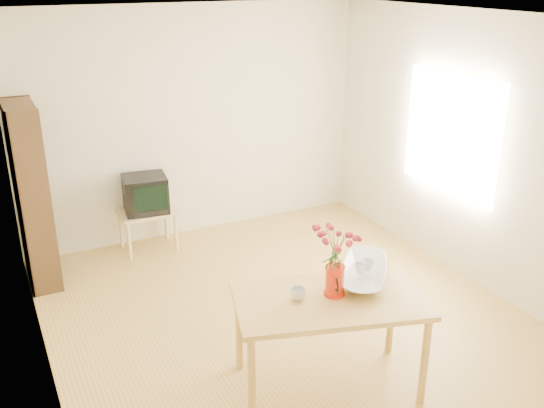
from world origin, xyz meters
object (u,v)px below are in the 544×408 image
table (329,308)px  television (145,193)px  mug (298,294)px  pitcher (335,282)px  bowl (366,249)px

table → television: size_ratio=3.00×
mug → table: bearing=177.2°
mug → television: size_ratio=0.22×
table → television: television is taller
mug → television: bearing=-66.7°
pitcher → television: size_ratio=0.46×
table → television: 2.98m
television → mug: bearing=-76.1°
pitcher → mug: (-0.27, 0.06, -0.06)m
mug → bowl: bowl is taller
table → bowl: size_ratio=3.06×
table → television: (-0.54, 2.93, -0.00)m
bowl → television: bearing=108.5°
bowl → television: bowl is taller
bowl → television: (-0.93, 2.78, -0.32)m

